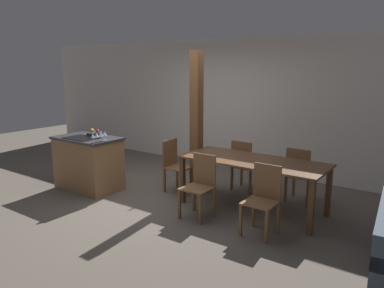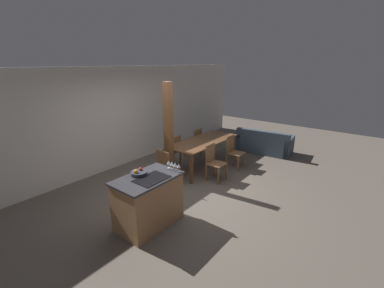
{
  "view_description": "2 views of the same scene",
  "coord_description": "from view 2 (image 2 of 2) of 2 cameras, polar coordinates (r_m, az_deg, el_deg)",
  "views": [
    {
      "loc": [
        3.89,
        -4.39,
        2.12
      ],
      "look_at": [
        0.6,
        0.2,
        0.95
      ],
      "focal_mm": 35.0,
      "sensor_mm": 36.0,
      "label": 1
    },
    {
      "loc": [
        -3.94,
        -3.35,
        2.8
      ],
      "look_at": [
        0.6,
        0.2,
        0.95
      ],
      "focal_mm": 24.0,
      "sensor_mm": 36.0,
      "label": 2
    }
  ],
  "objects": [
    {
      "name": "wine_glass_end",
      "position": [
        4.71,
        -5.22,
        -4.15
      ],
      "size": [
        0.07,
        0.07,
        0.15
      ],
      "color": "silver",
      "rests_on": "kitchen_island"
    },
    {
      "name": "wine_glass_near",
      "position": [
        4.56,
        -2.97,
        -4.87
      ],
      "size": [
        0.07,
        0.07,
        0.15
      ],
      "color": "silver",
      "rests_on": "kitchen_island"
    },
    {
      "name": "dining_chair_far_left",
      "position": [
        7.09,
        -4.19,
        -1.43
      ],
      "size": [
        0.4,
        0.4,
        0.89
      ],
      "rotation": [
        0.0,
        0.0,
        3.14
      ],
      "color": "brown",
      "rests_on": "ground_plane"
    },
    {
      "name": "dining_chair_near_left",
      "position": [
        6.32,
        4.91,
        -3.91
      ],
      "size": [
        0.4,
        0.4,
        0.89
      ],
      "color": "brown",
      "rests_on": "ground_plane"
    },
    {
      "name": "couch",
      "position": [
        8.62,
        15.79,
        0.03
      ],
      "size": [
        1.0,
        1.74,
        0.76
      ],
      "rotation": [
        0.0,
        0.0,
        1.67
      ],
      "color": "#3D4C5B",
      "rests_on": "ground_plane"
    },
    {
      "name": "dining_chair_near_right",
      "position": [
        7.11,
        9.25,
        -1.58
      ],
      "size": [
        0.4,
        0.4,
        0.89
      ],
      "color": "brown",
      "rests_on": "ground_plane"
    },
    {
      "name": "dining_table",
      "position": [
        6.99,
        2.56,
        0.09
      ],
      "size": [
        2.17,
        0.89,
        0.77
      ],
      "color": "brown",
      "rests_on": "ground_plane"
    },
    {
      "name": "dining_chair_far_right",
      "position": [
        7.81,
        0.62,
        0.42
      ],
      "size": [
        0.4,
        0.4,
        0.89
      ],
      "rotation": [
        0.0,
        0.0,
        3.14
      ],
      "color": "brown",
      "rests_on": "ground_plane"
    },
    {
      "name": "dining_chair_head_end",
      "position": [
        6.0,
        -5.64,
        -5.14
      ],
      "size": [
        0.4,
        0.4,
        0.89
      ],
      "rotation": [
        0.0,
        0.0,
        1.57
      ],
      "color": "brown",
      "rests_on": "ground_plane"
    },
    {
      "name": "wine_glass_middle",
      "position": [
        4.61,
        -3.74,
        -4.62
      ],
      "size": [
        0.07,
        0.07,
        0.15
      ],
      "color": "silver",
      "rests_on": "kitchen_island"
    },
    {
      "name": "kitchen_island",
      "position": [
        4.68,
        -9.67,
        -12.41
      ],
      "size": [
        1.15,
        0.71,
        0.94
      ],
      "color": "#9E7047",
      "rests_on": "ground_plane"
    },
    {
      "name": "wine_glass_far",
      "position": [
        4.66,
        -4.49,
        -4.38
      ],
      "size": [
        0.07,
        0.07,
        0.15
      ],
      "color": "silver",
      "rests_on": "kitchen_island"
    },
    {
      "name": "timber_post",
      "position": [
        6.1,
        -5.21,
        2.43
      ],
      "size": [
        0.17,
        0.17,
        2.38
      ],
      "color": "brown",
      "rests_on": "ground_plane"
    },
    {
      "name": "wall_back",
      "position": [
        7.16,
        -17.47,
        5.29
      ],
      "size": [
        11.2,
        0.08,
        2.7
      ],
      "color": "silver",
      "rests_on": "ground_plane"
    },
    {
      "name": "fruit_bowl",
      "position": [
        4.57,
        -11.79,
        -6.22
      ],
      "size": [
        0.28,
        0.28,
        0.11
      ],
      "color": "#383D47",
      "rests_on": "kitchen_island"
    },
    {
      "name": "ground_plane",
      "position": [
        5.88,
        -2.11,
        -10.65
      ],
      "size": [
        16.0,
        16.0,
        0.0
      ],
      "primitive_type": "plane",
      "color": "#665B51"
    }
  ]
}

